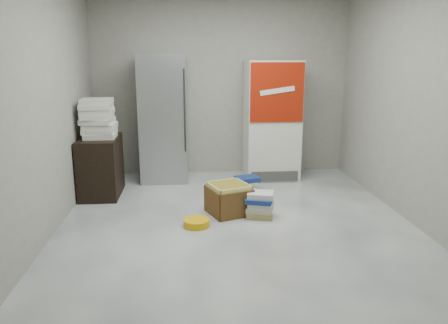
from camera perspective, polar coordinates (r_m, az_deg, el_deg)
name	(u,v)px	position (r m, az deg, el deg)	size (l,w,h in m)	color
ground	(239,230)	(4.87, 1.94, -8.86)	(5.00, 5.00, 0.00)	silver
room_shell	(240,63)	(4.50, 2.13, 12.79)	(4.04, 5.04, 2.82)	#9E988E
steel_fridge	(164,118)	(6.67, -7.88, 5.70)	(0.70, 0.72, 1.90)	#ACAEB4
coke_cooler	(272,120)	(6.78, 6.25, 5.49)	(0.80, 0.73, 1.80)	silver
wood_shelf	(101,167)	(6.17, -15.78, -0.58)	(0.50, 0.80, 0.80)	black
supply_box_stack	(98,118)	(6.04, -16.12, 5.50)	(0.45, 0.44, 0.52)	white
phonebook_stack_main	(260,205)	(5.20, 4.71, -5.60)	(0.38, 0.33, 0.30)	olive
phonebook_stack_side	(246,184)	(6.19, 2.90, -2.86)	(0.38, 0.32, 0.21)	#B9B289
cardboard_box	(229,201)	(5.31, 0.63, -5.15)	(0.59, 0.59, 0.37)	yellow
bucket_lid	(197,223)	(4.97, -3.60, -7.90)	(0.30, 0.30, 0.08)	#E7A506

